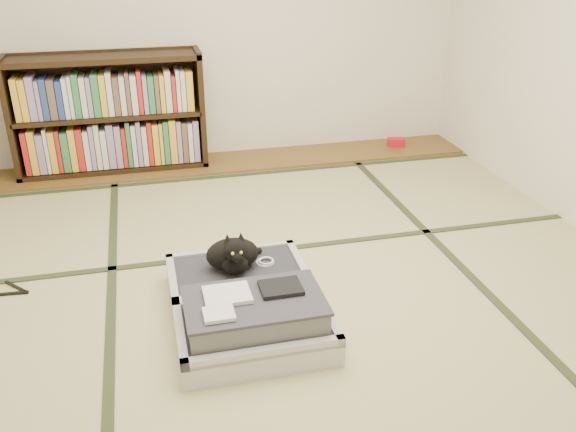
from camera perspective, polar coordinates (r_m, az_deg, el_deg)
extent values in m
plane|color=tan|center=(3.46, 0.59, -6.26)|extent=(4.50, 4.50, 0.00)
cube|color=brown|center=(5.22, -4.89, 5.11)|extent=(4.00, 0.50, 0.02)
cube|color=red|center=(5.64, 10.10, 6.82)|extent=(0.17, 0.13, 0.07)
plane|color=silver|center=(5.19, -5.88, 18.48)|extent=(4.00, 0.00, 4.00)
cube|color=#2D381E|center=(3.38, -16.22, -8.08)|extent=(0.05, 4.50, 0.01)
cube|color=#2D381E|center=(3.79, 15.41, -4.09)|extent=(0.05, 4.50, 0.01)
cube|color=#2D381E|center=(3.79, -0.92, -3.12)|extent=(4.00, 0.05, 0.01)
cube|color=#2D381E|center=(4.95, -4.32, 3.88)|extent=(4.00, 0.05, 0.01)
cube|color=black|center=(5.19, -24.40, 8.13)|extent=(0.04, 0.34, 0.96)
cube|color=black|center=(5.12, -8.18, 9.93)|extent=(0.04, 0.34, 0.96)
cube|color=black|center=(5.24, -15.78, 4.50)|extent=(1.49, 0.34, 0.04)
cube|color=black|center=(5.00, -17.00, 13.94)|extent=(1.49, 0.34, 0.04)
cube|color=black|center=(5.10, -16.37, 9.09)|extent=(1.42, 0.34, 0.03)
cube|color=black|center=(5.26, -16.34, 9.58)|extent=(1.49, 0.02, 0.96)
cube|color=gray|center=(5.14, -16.07, 6.70)|extent=(1.34, 0.24, 0.40)
cube|color=gray|center=(5.04, -16.64, 11.09)|extent=(1.34, 0.24, 0.36)
cube|color=silver|center=(2.95, -3.09, -11.09)|extent=(0.73, 0.49, 0.13)
cube|color=#2B2930|center=(2.93, -3.10, -10.56)|extent=(0.66, 0.41, 0.10)
cube|color=silver|center=(2.73, -2.19, -12.67)|extent=(0.73, 0.04, 0.05)
cube|color=silver|center=(3.09, -3.93, -7.64)|extent=(0.73, 0.04, 0.05)
cube|color=silver|center=(2.88, -10.05, -10.82)|extent=(0.04, 0.49, 0.05)
cube|color=silver|center=(2.98, 3.55, -9.06)|extent=(0.04, 0.49, 0.05)
cube|color=silver|center=(3.35, -4.71, -6.22)|extent=(0.73, 0.49, 0.13)
cube|color=#2B2930|center=(3.33, -4.73, -5.73)|extent=(0.66, 0.41, 0.10)
cube|color=silver|center=(3.12, -4.06, -7.26)|extent=(0.73, 0.04, 0.05)
cube|color=silver|center=(3.51, -5.36, -3.38)|extent=(0.73, 0.04, 0.05)
cube|color=silver|center=(3.29, -10.76, -5.87)|extent=(0.04, 0.49, 0.05)
cube|color=silver|center=(3.37, 1.10, -4.50)|extent=(0.04, 0.49, 0.05)
cylinder|color=black|center=(3.10, -3.99, -7.37)|extent=(0.66, 0.02, 0.02)
cube|color=gray|center=(2.87, -3.14, -9.12)|extent=(0.63, 0.38, 0.13)
cube|color=#3C3C44|center=(2.83, -3.18, -7.90)|extent=(0.65, 0.40, 0.01)
cube|color=silver|center=(2.85, -5.72, -7.33)|extent=(0.22, 0.18, 0.02)
cube|color=black|center=(2.89, -0.69, -6.71)|extent=(0.20, 0.16, 0.02)
cube|color=silver|center=(2.72, -6.48, -9.10)|extent=(0.14, 0.12, 0.02)
cube|color=white|center=(2.74, -6.69, -14.41)|extent=(0.06, 0.01, 0.04)
cube|color=white|center=(2.75, -4.18, -14.29)|extent=(0.05, 0.01, 0.03)
cube|color=orange|center=(2.81, 2.90, -13.04)|extent=(0.05, 0.01, 0.03)
cube|color=#197F33|center=(2.78, 1.52, -12.96)|extent=(0.04, 0.01, 0.03)
ellipsoid|color=black|center=(3.28, -5.22, -3.58)|extent=(0.28, 0.19, 0.18)
ellipsoid|color=black|center=(3.22, -4.97, -4.58)|extent=(0.14, 0.10, 0.10)
ellipsoid|color=black|center=(3.14, -4.96, -3.14)|extent=(0.12, 0.11, 0.12)
sphere|color=black|center=(3.11, -4.80, -3.88)|extent=(0.05, 0.05, 0.05)
cone|color=black|center=(3.13, -5.70, -2.10)|extent=(0.04, 0.05, 0.06)
cone|color=black|center=(3.14, -4.42, -1.96)|extent=(0.04, 0.05, 0.06)
sphere|color=#A5BF33|center=(3.09, -5.20, -3.52)|extent=(0.02, 0.02, 0.02)
sphere|color=#A5BF33|center=(3.10, -4.41, -3.43)|extent=(0.02, 0.02, 0.02)
cylinder|color=black|center=(3.40, -3.79, -3.63)|extent=(0.17, 0.10, 0.03)
torus|color=white|center=(3.36, -2.17, -4.35)|extent=(0.10, 0.10, 0.01)
torus|color=white|center=(3.35, -2.07, -4.21)|extent=(0.09, 0.09, 0.01)
cube|color=black|center=(3.72, -24.11, -6.07)|extent=(0.14, 0.15, 0.01)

